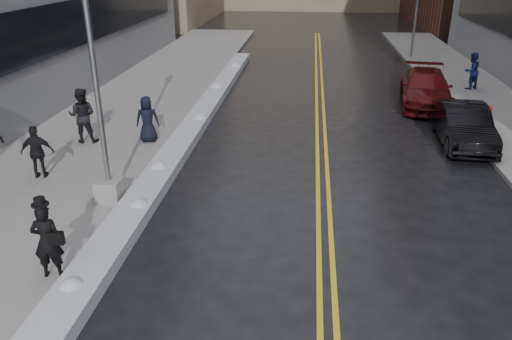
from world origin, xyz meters
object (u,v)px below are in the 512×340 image
(traffic_signal, at_px, (417,4))
(pedestrian_east, at_px, (471,71))
(lamppost, at_px, (100,116))
(car_black, at_px, (463,125))
(pedestrian_d, at_px, (38,152))
(car_maroon, at_px, (426,88))
(pedestrian_b, at_px, (82,115))
(pedestrian_fedora, at_px, (47,241))
(fire_hydrant, at_px, (488,114))
(pedestrian_c, at_px, (147,119))

(traffic_signal, distance_m, pedestrian_east, 8.72)
(lamppost, xyz_separation_m, car_black, (10.80, 5.94, -1.81))
(pedestrian_d, xyz_separation_m, car_maroon, (13.14, 9.80, -0.20))
(pedestrian_b, relative_size, car_black, 0.44)
(pedestrian_fedora, height_order, car_black, pedestrian_fedora)
(car_black, bearing_deg, pedestrian_b, -170.82)
(fire_hydrant, relative_size, pedestrian_fedora, 0.44)
(traffic_signal, bearing_deg, pedestrian_fedora, -114.66)
(lamppost, bearing_deg, pedestrian_b, 120.90)
(pedestrian_d, distance_m, car_black, 14.23)
(pedestrian_east, bearing_deg, pedestrian_b, -3.03)
(traffic_signal, xyz_separation_m, pedestrian_c, (-12.16, -17.37, -2.43))
(lamppost, xyz_separation_m, car_maroon, (10.50, 11.05, -1.77))
(pedestrian_fedora, bearing_deg, fire_hydrant, -147.70)
(lamppost, relative_size, pedestrian_east, 4.29)
(fire_hydrant, distance_m, pedestrian_c, 13.11)
(pedestrian_d, bearing_deg, car_maroon, -157.35)
(pedestrian_fedora, bearing_deg, lamppost, -99.33)
(pedestrian_b, xyz_separation_m, pedestrian_d, (-0.03, -3.11, -0.17))
(traffic_signal, distance_m, pedestrian_b, 22.89)
(pedestrian_c, distance_m, pedestrian_d, 4.08)
(car_maroon, bearing_deg, pedestrian_east, 52.43)
(pedestrian_d, relative_size, car_black, 0.37)
(traffic_signal, xyz_separation_m, pedestrian_b, (-14.41, -17.64, -2.28))
(car_black, xyz_separation_m, car_maroon, (-0.30, 5.11, 0.04))
(lamppost, height_order, pedestrian_d, lamppost)
(lamppost, height_order, pedestrian_fedora, lamppost)
(car_black, bearing_deg, car_maroon, 95.81)
(fire_hydrant, distance_m, car_maroon, 3.54)
(fire_hydrant, relative_size, pedestrian_east, 0.41)
(lamppost, height_order, pedestrian_east, lamppost)
(fire_hydrant, height_order, traffic_signal, traffic_signal)
(pedestrian_d, distance_m, car_maroon, 16.39)
(lamppost, distance_m, pedestrian_d, 3.31)
(traffic_signal, relative_size, car_black, 1.37)
(pedestrian_b, xyz_separation_m, car_black, (13.41, 1.58, -0.40))
(lamppost, xyz_separation_m, pedestrian_east, (13.18, 13.72, -1.50))
(pedestrian_b, height_order, pedestrian_d, pedestrian_b)
(pedestrian_d, bearing_deg, lamppost, 140.59)
(traffic_signal, height_order, pedestrian_c, traffic_signal)
(fire_hydrant, bearing_deg, pedestrian_b, -166.27)
(pedestrian_east, bearing_deg, pedestrian_c, 0.17)
(pedestrian_d, bearing_deg, car_black, -174.82)
(traffic_signal, xyz_separation_m, car_black, (-1.00, -16.06, -2.68))
(traffic_signal, distance_m, car_maroon, 11.34)
(traffic_signal, relative_size, pedestrian_east, 3.38)
(pedestrian_east, height_order, car_maroon, pedestrian_east)
(car_maroon, bearing_deg, lamppost, -126.03)
(pedestrian_b, relative_size, pedestrian_d, 1.21)
(pedestrian_b, xyz_separation_m, pedestrian_east, (15.79, 9.36, -0.09))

